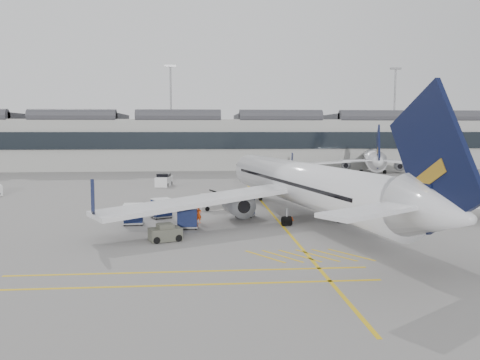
{
  "coord_description": "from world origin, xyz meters",
  "views": [
    {
      "loc": [
        2.75,
        -37.85,
        8.52
      ],
      "look_at": [
        6.31,
        5.0,
        4.0
      ],
      "focal_mm": 35.0,
      "sensor_mm": 36.0,
      "label": 1
    }
  ],
  "objects": [
    {
      "name": "apron_markings",
      "position": [
        10.0,
        10.0,
        0.01
      ],
      "size": [
        0.25,
        60.0,
        0.01
      ],
      "primitive_type": "cube",
      "color": "gold",
      "rests_on": "ground"
    },
    {
      "name": "terminal",
      "position": [
        0.0,
        71.93,
        6.14
      ],
      "size": [
        200.0,
        20.45,
        12.4
      ],
      "color": "#9E9E99",
      "rests_on": "ground"
    },
    {
      "name": "ramp_agent_a",
      "position": [
        2.46,
        5.07,
        0.8
      ],
      "size": [
        0.7,
        0.61,
        1.61
      ],
      "primitive_type": "imported",
      "rotation": [
        0.0,
        0.0,
        0.47
      ],
      "color": "#F4470C",
      "rests_on": "ground"
    },
    {
      "name": "service_van_right",
      "position": [
        30.87,
        30.93,
        0.77
      ],
      "size": [
        3.34,
        1.71,
        1.71
      ],
      "rotation": [
        0.0,
        0.0,
        0.01
      ],
      "color": "silver",
      "rests_on": "ground"
    },
    {
      "name": "pushback_tug",
      "position": [
        -0.09,
        -1.81,
        0.6
      ],
      "size": [
        2.77,
        2.2,
        1.35
      ],
      "rotation": [
        0.0,
        0.0,
        0.36
      ],
      "color": "#4F5044",
      "rests_on": "ground"
    },
    {
      "name": "baggage_cart_b",
      "position": [
        1.49,
        2.72,
        1.04
      ],
      "size": [
        1.86,
        1.54,
        1.94
      ],
      "rotation": [
        0.0,
        0.0,
        -0.01
      ],
      "color": "gray",
      "rests_on": "ground"
    },
    {
      "name": "baggage_cart_c",
      "position": [
        -3.48,
        4.85,
        1.03
      ],
      "size": [
        1.92,
        1.62,
        1.92
      ],
      "rotation": [
        0.0,
        0.0,
        0.07
      ],
      "color": "gray",
      "rests_on": "ground"
    },
    {
      "name": "baggage_cart_a",
      "position": [
        7.08,
        7.97,
        1.02
      ],
      "size": [
        2.22,
        2.04,
        1.9
      ],
      "rotation": [
        0.0,
        0.0,
        -0.38
      ],
      "color": "gray",
      "rests_on": "ground"
    },
    {
      "name": "baggage_cart_d",
      "position": [
        -1.19,
        7.91,
        1.04
      ],
      "size": [
        2.31,
        2.16,
        1.94
      ],
      "rotation": [
        0.0,
        0.0,
        0.45
      ],
      "color": "gray",
      "rests_on": "ground"
    },
    {
      "name": "safety_cone_nose",
      "position": [
        11.43,
        24.11,
        0.27
      ],
      "size": [
        0.38,
        0.38,
        0.53
      ],
      "primitive_type": "cone",
      "color": "#F24C0A",
      "rests_on": "ground"
    },
    {
      "name": "service_van_mid",
      "position": [
        -3.06,
        34.9,
        0.87
      ],
      "size": [
        2.52,
        4.07,
        1.95
      ],
      "rotation": [
        0.0,
        0.0,
        1.4
      ],
      "color": "silver",
      "rests_on": "ground"
    },
    {
      "name": "airliner_far",
      "position": [
        37.64,
        54.8,
        2.83
      ],
      "size": [
        31.67,
        35.12,
        9.63
      ],
      "rotation": [
        0.0,
        0.0,
        -0.3
      ],
      "color": "silver",
      "rests_on": "ground"
    },
    {
      "name": "ground",
      "position": [
        0.0,
        0.0,
        0.0
      ],
      "size": [
        220.0,
        220.0,
        0.0
      ],
      "primitive_type": "plane",
      "color": "gray",
      "rests_on": "ground"
    },
    {
      "name": "safety_cone_engine",
      "position": [
        11.33,
        5.47,
        0.23
      ],
      "size": [
        0.32,
        0.32,
        0.45
      ],
      "primitive_type": "cone",
      "color": "#F24C0A",
      "rests_on": "ground"
    },
    {
      "name": "ramp_agent_b",
      "position": [
        1.77,
        3.43,
        0.84
      ],
      "size": [
        0.92,
        0.78,
        1.67
      ],
      "primitive_type": "imported",
      "rotation": [
        0.0,
        0.0,
        3.34
      ],
      "color": "orange",
      "rests_on": "ground"
    },
    {
      "name": "light_masts",
      "position": [
        -1.67,
        86.0,
        14.49
      ],
      "size": [
        113.0,
        0.6,
        25.45
      ],
      "color": "slate",
      "rests_on": "ground"
    },
    {
      "name": "airliner_main",
      "position": [
        12.65,
        5.62,
        3.39
      ],
      "size": [
        38.94,
        42.96,
        11.55
      ],
      "rotation": [
        0.0,
        0.0,
        0.2
      ],
      "color": "silver",
      "rests_on": "ground"
    },
    {
      "name": "belt_loader",
      "position": [
        4.42,
        12.75,
        0.63
      ],
      "size": [
        5.44,
        3.3,
        2.16
      ],
      "rotation": [
        0.0,
        0.0,
        0.37
      ],
      "color": "silver",
      "rests_on": "ground"
    }
  ]
}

